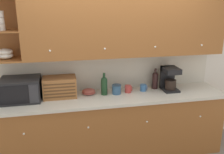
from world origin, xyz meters
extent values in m
plane|color=slate|center=(0.00, 0.00, 0.00)|extent=(24.00, 24.00, 0.00)
cube|color=silver|center=(0.00, 0.03, 1.30)|extent=(5.54, 0.06, 2.60)
cube|color=#935628|center=(0.00, -0.31, 0.44)|extent=(3.14, 0.62, 0.88)
cube|color=beige|center=(0.00, -0.32, 0.90)|extent=(3.16, 0.65, 0.04)
sphere|color=white|center=(-1.18, -0.62, 0.63)|extent=(0.03, 0.03, 0.03)
sphere|color=white|center=(-0.39, -0.62, 0.63)|extent=(0.03, 0.03, 0.03)
sphere|color=white|center=(0.39, -0.62, 0.63)|extent=(0.03, 0.03, 0.03)
sphere|color=white|center=(1.18, -0.62, 0.63)|extent=(0.03, 0.03, 0.03)
cube|color=beige|center=(0.00, -0.01, 1.19)|extent=(3.14, 0.01, 0.54)
cube|color=#935628|center=(0.21, -0.19, 1.84)|extent=(2.72, 0.38, 0.77)
cube|color=#935628|center=(-1.36, -0.01, 1.84)|extent=(0.42, 0.02, 0.77)
cube|color=#935628|center=(-1.36, -0.19, 1.47)|extent=(0.42, 0.38, 0.02)
cube|color=#935628|center=(-1.36, -0.19, 1.82)|extent=(0.42, 0.38, 0.02)
sphere|color=white|center=(-0.81, -0.38, 1.59)|extent=(0.03, 0.03, 0.03)
sphere|color=white|center=(-0.13, -0.38, 1.59)|extent=(0.03, 0.03, 0.03)
sphere|color=white|center=(0.55, -0.38, 1.59)|extent=(0.03, 0.03, 0.03)
sphere|color=white|center=(1.23, -0.38, 1.59)|extent=(0.03, 0.03, 0.03)
ellipsoid|color=silver|center=(-1.36, -0.19, 1.52)|extent=(0.18, 0.18, 0.08)
ellipsoid|color=silver|center=(-1.36, -0.19, 1.57)|extent=(0.18, 0.18, 0.08)
cylinder|color=silver|center=(-1.36, -0.19, 1.87)|extent=(0.07, 0.07, 0.08)
cylinder|color=silver|center=(-1.36, -0.19, 1.95)|extent=(0.07, 0.07, 0.08)
cylinder|color=silver|center=(-1.36, -0.19, 2.03)|extent=(0.07, 0.07, 0.08)
cube|color=black|center=(-1.22, -0.22, 1.07)|extent=(0.50, 0.40, 0.30)
cube|color=black|center=(-1.27, -0.43, 1.07)|extent=(0.35, 0.01, 0.24)
cube|color=#2D2D33|center=(-1.04, -0.43, 1.07)|extent=(0.11, 0.01, 0.24)
cube|color=#996033|center=(-0.72, -0.19, 1.06)|extent=(0.44, 0.29, 0.27)
cube|color=#54351C|center=(-0.72, -0.34, 0.97)|extent=(0.40, 0.01, 0.02)
cube|color=#54351C|center=(-0.72, -0.34, 1.01)|extent=(0.40, 0.01, 0.02)
cube|color=#54351C|center=(-0.72, -0.34, 1.06)|extent=(0.40, 0.01, 0.02)
cube|color=#54351C|center=(-0.72, -0.34, 1.10)|extent=(0.40, 0.01, 0.02)
cube|color=#54351C|center=(-0.72, -0.34, 1.14)|extent=(0.40, 0.01, 0.02)
ellipsoid|color=#9E473D|center=(-0.33, -0.17, 0.94)|extent=(0.19, 0.19, 0.04)
ellipsoid|color=#9E473D|center=(-0.33, -0.17, 0.97)|extent=(0.18, 0.18, 0.04)
cylinder|color=#19381E|center=(-0.12, -0.24, 1.02)|extent=(0.09, 0.09, 0.21)
sphere|color=#19381E|center=(-0.12, -0.24, 1.13)|extent=(0.09, 0.09, 0.09)
cylinder|color=#19381E|center=(-0.12, -0.24, 1.19)|extent=(0.03, 0.03, 0.07)
cylinder|color=#33567A|center=(0.06, -0.25, 0.98)|extent=(0.12, 0.12, 0.12)
cylinder|color=navy|center=(0.06, -0.25, 1.05)|extent=(0.13, 0.13, 0.01)
cylinder|color=#B73D38|center=(0.23, -0.23, 0.97)|extent=(0.09, 0.09, 0.10)
torus|color=#B73D38|center=(0.28, -0.23, 0.97)|extent=(0.01, 0.07, 0.07)
cylinder|color=#38669E|center=(0.46, -0.21, 0.97)|extent=(0.09, 0.09, 0.10)
torus|color=#38669E|center=(0.51, -0.21, 0.97)|extent=(0.01, 0.07, 0.07)
cylinder|color=black|center=(0.67, -0.14, 1.02)|extent=(0.09, 0.09, 0.21)
sphere|color=black|center=(0.67, -0.14, 1.13)|extent=(0.09, 0.09, 0.09)
cylinder|color=black|center=(0.67, -0.14, 1.19)|extent=(0.03, 0.03, 0.07)
cube|color=black|center=(0.85, -0.27, 0.93)|extent=(0.21, 0.28, 0.03)
cylinder|color=black|center=(0.85, -0.29, 1.02)|extent=(0.16, 0.16, 0.14)
cube|color=black|center=(0.85, -0.16, 1.09)|extent=(0.21, 0.06, 0.34)
cube|color=black|center=(0.85, -0.27, 1.22)|extent=(0.21, 0.28, 0.08)
camera|label=1|loc=(-0.68, -3.47, 2.16)|focal=40.00mm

